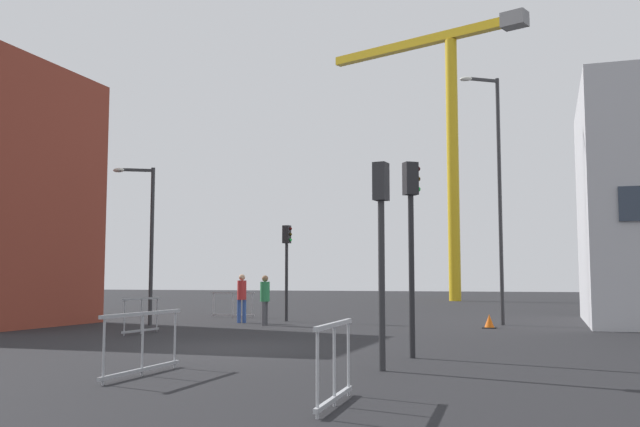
% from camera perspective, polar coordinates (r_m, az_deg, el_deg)
% --- Properties ---
extents(ground, '(160.00, 160.00, 0.00)m').
position_cam_1_polar(ground, '(17.37, -7.13, -10.66)').
color(ground, black).
extents(construction_crane, '(16.36, 7.03, 21.10)m').
position_cam_1_polar(construction_crane, '(56.28, 10.19, 7.65)').
color(construction_crane, gold).
rests_on(construction_crane, ground).
extents(streetlamp_tall, '(1.35, 0.92, 9.02)m').
position_cam_1_polar(streetlamp_tall, '(26.63, 13.93, 2.44)').
color(streetlamp_tall, '#2D2D30').
rests_on(streetlamp_tall, ground).
extents(streetlamp_short, '(1.35, 0.77, 5.67)m').
position_cam_1_polar(streetlamp_short, '(26.29, -13.76, -1.30)').
color(streetlamp_short, '#2D2D30').
rests_on(streetlamp_short, ground).
extents(traffic_light_verge, '(0.27, 0.38, 3.78)m').
position_cam_1_polar(traffic_light_verge, '(13.03, 4.95, -1.26)').
color(traffic_light_verge, '#2D2D30').
rests_on(traffic_light_verge, ground).
extents(traffic_light_island, '(0.38, 0.36, 4.13)m').
position_cam_1_polar(traffic_light_island, '(15.20, 7.33, -1.01)').
color(traffic_light_island, '#232326').
rests_on(traffic_light_island, ground).
extents(traffic_light_near, '(0.38, 0.28, 3.74)m').
position_cam_1_polar(traffic_light_near, '(27.96, -2.68, -3.45)').
color(traffic_light_near, '#232326').
rests_on(traffic_light_near, ground).
extents(pedestrian_walking, '(0.34, 0.34, 1.82)m').
position_cam_1_polar(pedestrian_walking, '(27.13, -6.29, -6.46)').
color(pedestrian_walking, '#33519E').
rests_on(pedestrian_walking, ground).
extents(pedestrian_waiting, '(0.34, 0.34, 1.78)m').
position_cam_1_polar(pedestrian_waiting, '(25.62, -4.44, -6.61)').
color(pedestrian_waiting, '#4C4C51').
rests_on(pedestrian_waiting, ground).
extents(safety_barrier_front, '(0.17, 1.91, 1.08)m').
position_cam_1_polar(safety_barrier_front, '(9.45, 1.16, -11.85)').
color(safety_barrier_front, '#B2B5BA').
rests_on(safety_barrier_front, ground).
extents(safety_barrier_right_run, '(0.08, 2.51, 1.08)m').
position_cam_1_polar(safety_barrier_right_run, '(12.74, -14.04, -9.98)').
color(safety_barrier_right_run, '#9EA0A5').
rests_on(safety_barrier_right_run, ground).
extents(safety_barrier_left_run, '(1.95, 0.20, 1.08)m').
position_cam_1_polar(safety_barrier_left_run, '(31.08, -7.01, -7.23)').
color(safety_barrier_left_run, '#9EA0A5').
rests_on(safety_barrier_left_run, ground).
extents(safety_barrier_rear, '(0.14, 1.88, 1.08)m').
position_cam_1_polar(safety_barrier_rear, '(22.28, -14.13, -7.90)').
color(safety_barrier_rear, gray).
rests_on(safety_barrier_rear, ground).
extents(traffic_cone_by_barrier, '(0.46, 0.46, 0.46)m').
position_cam_1_polar(traffic_cone_by_barrier, '(24.77, 13.42, -8.45)').
color(traffic_cone_by_barrier, black).
rests_on(traffic_cone_by_barrier, ground).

